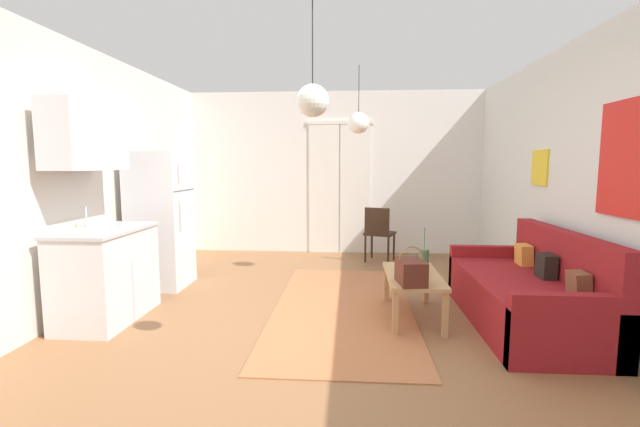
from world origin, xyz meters
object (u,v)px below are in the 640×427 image
at_px(couch, 531,295).
at_px(coffee_table, 413,280).
at_px(bamboo_vase, 424,261).
at_px(accent_chair, 379,231).
at_px(pendant_lamp_far, 359,123).
at_px(pendant_lamp_near, 313,100).
at_px(handbag, 411,271).
at_px(refrigerator, 161,220).

relative_size(couch, coffee_table, 1.90).
height_order(bamboo_vase, accent_chair, bamboo_vase).
bearing_deg(pendant_lamp_far, coffee_table, -67.89).
relative_size(coffee_table, pendant_lamp_far, 1.22).
bearing_deg(pendant_lamp_near, handbag, 46.56).
xyz_separation_m(bamboo_vase, pendant_lamp_far, (-0.63, 1.23, 1.45)).
xyz_separation_m(pendant_lamp_near, pendant_lamp_far, (0.35, 2.47, 0.09)).
height_order(couch, coffee_table, couch).
relative_size(couch, refrigerator, 1.16).
relative_size(coffee_table, refrigerator, 0.61).
distance_m(coffee_table, refrigerator, 3.09).
bearing_deg(pendant_lamp_far, refrigerator, -170.87).
relative_size(coffee_table, bamboo_vase, 2.22).
distance_m(couch, bamboo_vase, 1.01).
bearing_deg(pendant_lamp_far, accent_chair, 72.70).
distance_m(couch, accent_chair, 2.81).
bearing_deg(coffee_table, handbag, -101.70).
xyz_separation_m(coffee_table, refrigerator, (-2.93, 0.90, 0.45)).
relative_size(handbag, accent_chair, 0.43).
bearing_deg(coffee_table, pendant_lamp_near, -126.29).
bearing_deg(bamboo_vase, accent_chair, 96.98).
xyz_separation_m(couch, refrigerator, (-3.99, 1.02, 0.54)).
bearing_deg(handbag, pendant_lamp_near, -133.44).
xyz_separation_m(handbag, pendant_lamp_near, (-0.80, -0.85, 1.37)).
height_order(accent_chair, pendant_lamp_far, pendant_lamp_far).
bearing_deg(refrigerator, handbag, -23.47).
bearing_deg(pendant_lamp_far, bamboo_vase, -62.93).
xyz_separation_m(handbag, refrigerator, (-2.86, 1.24, 0.28)).
distance_m(bamboo_vase, accent_chair, 2.36).
height_order(refrigerator, accent_chair, refrigerator).
bearing_deg(bamboo_vase, coffee_table, -155.09).
xyz_separation_m(refrigerator, accent_chair, (2.75, 1.49, -0.34)).
xyz_separation_m(handbag, pendant_lamp_far, (-0.45, 1.63, 1.46)).
distance_m(bamboo_vase, pendant_lamp_near, 2.09).
bearing_deg(pendant_lamp_near, bamboo_vase, 51.61).
relative_size(refrigerator, pendant_lamp_near, 1.85).
distance_m(accent_chair, pendant_lamp_near, 3.92).
height_order(coffee_table, pendant_lamp_far, pendant_lamp_far).
bearing_deg(accent_chair, pendant_lamp_near, 98.77).
relative_size(refrigerator, accent_chair, 1.94).
distance_m(coffee_table, pendant_lamp_far, 2.14).
bearing_deg(coffee_table, accent_chair, 94.24).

